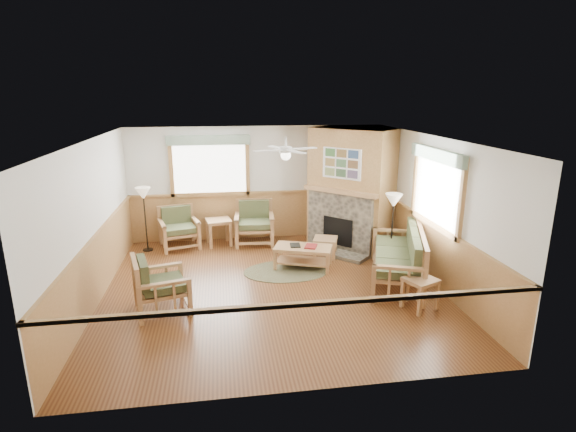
{
  "coord_description": "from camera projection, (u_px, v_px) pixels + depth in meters",
  "views": [
    {
      "loc": [
        -0.84,
        -7.55,
        3.47
      ],
      "look_at": [
        0.4,
        0.7,
        1.15
      ],
      "focal_mm": 28.0,
      "sensor_mm": 36.0,
      "label": 1
    }
  ],
  "objects": [
    {
      "name": "floor",
      "position": [
        272.0,
        287.0,
        8.24
      ],
      "size": [
        6.0,
        6.0,
        0.01
      ],
      "primitive_type": "cube",
      "color": "brown",
      "rests_on": "ground"
    },
    {
      "name": "book_red",
      "position": [
        311.0,
        246.0,
        9.0
      ],
      "size": [
        0.31,
        0.36,
        0.03
      ],
      "primitive_type": "cube",
      "rotation": [
        0.0,
        0.0,
        -0.37
      ],
      "color": "maroon",
      "rests_on": "coffee_table"
    },
    {
      "name": "window_back",
      "position": [
        208.0,
        134.0,
        10.22
      ],
      "size": [
        1.9,
        0.16,
        1.5
      ],
      "primitive_type": null,
      "color": "white",
      "rests_on": "wall_back"
    },
    {
      "name": "wall_front",
      "position": [
        302.0,
        288.0,
        5.02
      ],
      "size": [
        6.0,
        0.02,
        2.7
      ],
      "primitive_type": "cube",
      "color": "white",
      "rests_on": "floor"
    },
    {
      "name": "ceiling",
      "position": [
        271.0,
        139.0,
        7.52
      ],
      "size": [
        6.0,
        6.0,
        0.01
      ],
      "primitive_type": "cube",
      "color": "white",
      "rests_on": "floor"
    },
    {
      "name": "wall_back",
      "position": [
        257.0,
        183.0,
        10.73
      ],
      "size": [
        6.0,
        0.02,
        2.7
      ],
      "primitive_type": "cube",
      "color": "white",
      "rests_on": "floor"
    },
    {
      "name": "floor_lamp_left",
      "position": [
        145.0,
        219.0,
        9.96
      ],
      "size": [
        0.43,
        0.43,
        1.46
      ],
      "primitive_type": null,
      "rotation": [
        0.0,
        0.0,
        -0.37
      ],
      "color": "black",
      "rests_on": "floor"
    },
    {
      "name": "wainscot",
      "position": [
        272.0,
        259.0,
        8.09
      ],
      "size": [
        6.0,
        6.0,
        1.1
      ],
      "primitive_type": null,
      "color": "#A97A45",
      "rests_on": "floor"
    },
    {
      "name": "ceiling_fan",
      "position": [
        286.0,
        139.0,
        7.85
      ],
      "size": [
        1.59,
        1.59,
        0.36
      ],
      "primitive_type": null,
      "rotation": [
        0.0,
        0.0,
        0.35
      ],
      "color": "white",
      "rests_on": "ceiling"
    },
    {
      "name": "end_table_sofa",
      "position": [
        420.0,
        294.0,
        7.37
      ],
      "size": [
        0.62,
        0.61,
        0.53
      ],
      "primitive_type": null,
      "rotation": [
        0.0,
        0.0,
        0.41
      ],
      "color": "tan",
      "rests_on": "floor"
    },
    {
      "name": "fireplace",
      "position": [
        351.0,
        189.0,
        10.12
      ],
      "size": [
        3.11,
        3.11,
        2.7
      ],
      "primitive_type": null,
      "rotation": [
        0.0,
        0.0,
        -0.79
      ],
      "color": "#A97A45",
      "rests_on": "floor"
    },
    {
      "name": "wall_left",
      "position": [
        92.0,
        224.0,
        7.45
      ],
      "size": [
        0.02,
        6.0,
        2.7
      ],
      "primitive_type": "cube",
      "color": "white",
      "rests_on": "floor"
    },
    {
      "name": "armchair_back_left",
      "position": [
        179.0,
        228.0,
        10.24
      ],
      "size": [
        1.01,
        1.01,
        0.92
      ],
      "primitive_type": null,
      "rotation": [
        0.0,
        0.0,
        0.26
      ],
      "color": "tan",
      "rests_on": "floor"
    },
    {
      "name": "window_right",
      "position": [
        441.0,
        147.0,
        7.8
      ],
      "size": [
        0.16,
        1.9,
        1.5
      ],
      "primitive_type": null,
      "color": "white",
      "rests_on": "wall_right"
    },
    {
      "name": "book_dark",
      "position": [
        295.0,
        245.0,
        9.07
      ],
      "size": [
        0.22,
        0.29,
        0.03
      ],
      "primitive_type": "cube",
      "rotation": [
        0.0,
        0.0,
        -0.08
      ],
      "color": "black",
      "rests_on": "coffee_table"
    },
    {
      "name": "wall_right",
      "position": [
        432.0,
        210.0,
        8.31
      ],
      "size": [
        0.02,
        6.0,
        2.7
      ],
      "primitive_type": "cube",
      "color": "white",
      "rests_on": "floor"
    },
    {
      "name": "end_table_chairs",
      "position": [
        219.0,
        232.0,
        10.45
      ],
      "size": [
        0.63,
        0.62,
        0.61
      ],
      "primitive_type": null,
      "rotation": [
        0.0,
        0.0,
        0.18
      ],
      "color": "tan",
      "rests_on": "floor"
    },
    {
      "name": "sofa",
      "position": [
        397.0,
        256.0,
        8.39
      ],
      "size": [
        2.37,
        1.59,
        1.01
      ],
      "primitive_type": null,
      "rotation": [
        0.0,
        0.0,
        -1.92
      ],
      "color": "tan",
      "rests_on": "floor"
    },
    {
      "name": "armchair_left",
      "position": [
        161.0,
        284.0,
        7.25
      ],
      "size": [
        1.01,
        1.01,
        0.93
      ],
      "primitive_type": null,
      "rotation": [
        0.0,
        0.0,
        1.83
      ],
      "color": "tan",
      "rests_on": "floor"
    },
    {
      "name": "footstool",
      "position": [
        325.0,
        247.0,
        9.7
      ],
      "size": [
        0.62,
        0.62,
        0.43
      ],
      "primitive_type": null,
      "rotation": [
        0.0,
        0.0,
        -0.34
      ],
      "color": "tan",
      "rests_on": "floor"
    },
    {
      "name": "braided_rug",
      "position": [
        286.0,
        271.0,
        8.96
      ],
      "size": [
        2.04,
        2.04,
        0.01
      ],
      "primitive_type": "cylinder",
      "rotation": [
        0.0,
        0.0,
        0.22
      ],
      "color": "brown",
      "rests_on": "floor"
    },
    {
      "name": "armchair_back_right",
      "position": [
        254.0,
        223.0,
        10.51
      ],
      "size": [
        0.94,
        0.94,
        0.99
      ],
      "primitive_type": null,
      "rotation": [
        0.0,
        0.0,
        -0.07
      ],
      "color": "tan",
      "rests_on": "floor"
    },
    {
      "name": "floor_lamp_right",
      "position": [
        392.0,
        230.0,
        9.13
      ],
      "size": [
        0.37,
        0.37,
        1.51
      ],
      "primitive_type": null,
      "rotation": [
        0.0,
        0.0,
        -0.07
      ],
      "color": "black",
      "rests_on": "floor"
    },
    {
      "name": "coffee_table",
      "position": [
        303.0,
        257.0,
        9.1
      ],
      "size": [
        1.26,
        0.91,
        0.45
      ],
      "primitive_type": null,
      "rotation": [
        0.0,
        0.0,
        -0.34
      ],
      "color": "tan",
      "rests_on": "floor"
    }
  ]
}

